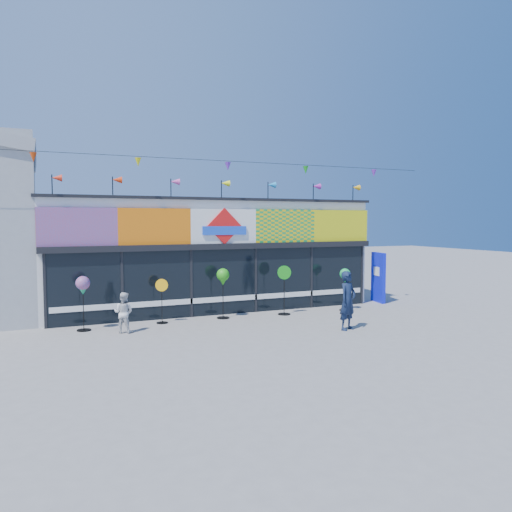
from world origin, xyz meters
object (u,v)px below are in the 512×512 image
spinner_3 (284,289)px  child (123,312)px  spinner_2 (223,278)px  spinner_1 (162,300)px  spinner_4 (345,277)px  blue_sign (378,277)px  spinner_0 (83,287)px  adult_man (348,301)px

spinner_3 → child: size_ratio=1.44×
spinner_2 → child: bearing=-165.7°
spinner_2 → spinner_3: bearing=-5.8°
spinner_1 → spinner_4: (6.68, -0.40, 0.48)m
blue_sign → child: size_ratio=1.68×
spinner_1 → child: spinner_1 is taller
spinner_0 → adult_man: bearing=-22.7°
spinner_0 → spinner_2: 4.48m
blue_sign → spinner_4: blue_sign is taller
blue_sign → spinner_3: bearing=-158.0°
blue_sign → child: bearing=-160.5°
spinner_3 → child: spinner_3 is taller
spinner_0 → spinner_3: spinner_3 is taller
spinner_1 → spinner_2: spinner_2 is taller
blue_sign → spinner_0: (-11.40, -0.83, 0.31)m
spinner_0 → child: (1.06, -0.74, -0.72)m
blue_sign → adult_man: (-4.09, -3.88, -0.12)m
spinner_1 → child: 1.62m
blue_sign → spinner_0: blue_sign is taller
child → adult_man: bearing=-168.5°
spinner_0 → blue_sign: bearing=4.2°
blue_sign → spinner_1: blue_sign is taller
spinner_0 → spinner_4: size_ratio=1.06×
spinner_3 → adult_man: (0.64, -2.96, -0.02)m
adult_man → child: (-6.25, 2.31, -0.29)m
spinner_2 → spinner_4: size_ratio=1.09×
blue_sign → spinner_2: size_ratio=1.19×
spinner_3 → spinner_2: bearing=174.2°
spinner_1 → spinner_4: 6.70m
spinner_4 → adult_man: 3.33m
child → spinner_0: bearing=-3.2°
spinner_0 → spinner_4: (9.07, -0.25, -0.08)m
spinner_1 → spinner_2: bearing=-0.4°
spinner_2 → child: size_ratio=1.41×
spinner_1 → spinner_3: 4.28m
spinner_0 → spinner_3: bearing=-0.8°
adult_man → spinner_0: bearing=134.2°
spinner_1 → spinner_3: (4.27, -0.24, 0.16)m
spinner_4 → adult_man: size_ratio=0.87×
spinner_3 → adult_man: 3.03m
spinner_0 → adult_man: size_ratio=0.93×
adult_man → spinner_3: bearing=79.2°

